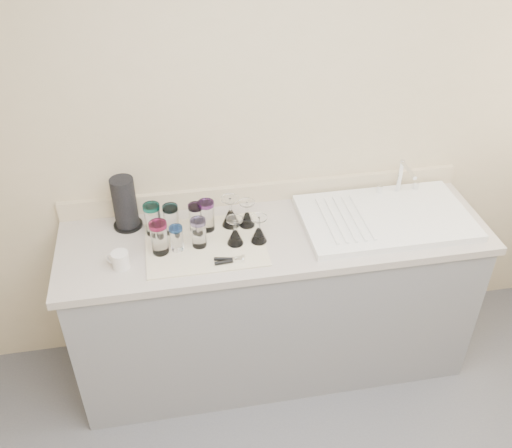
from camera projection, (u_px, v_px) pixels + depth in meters
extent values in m
cube|color=tan|center=(265.00, 138.00, 2.76)|extent=(3.50, 0.04, 2.50)
cube|color=slate|center=(274.00, 303.00, 3.01)|extent=(2.00, 0.60, 0.86)
cube|color=gray|center=(276.00, 236.00, 2.74)|extent=(2.06, 0.62, 0.04)
cube|color=white|center=(385.00, 218.00, 2.80)|extent=(0.82, 0.50, 0.03)
cylinder|color=silver|center=(400.00, 176.00, 2.92)|extent=(0.02, 0.02, 0.18)
cylinder|color=silver|center=(409.00, 170.00, 2.81)|extent=(0.02, 0.16, 0.02)
cylinder|color=silver|center=(380.00, 189.00, 2.94)|extent=(0.03, 0.03, 0.04)
cylinder|color=silver|center=(416.00, 185.00, 2.97)|extent=(0.03, 0.03, 0.04)
cube|color=white|center=(205.00, 244.00, 2.66)|extent=(0.55, 0.42, 0.01)
cylinder|color=white|center=(153.00, 221.00, 2.68)|extent=(0.07, 0.07, 0.14)
cylinder|color=#117F77|center=(151.00, 207.00, 2.63)|extent=(0.08, 0.08, 0.02)
cylinder|color=white|center=(171.00, 221.00, 2.69)|extent=(0.07, 0.07, 0.13)
cylinder|color=teal|center=(170.00, 208.00, 2.64)|extent=(0.07, 0.07, 0.02)
cylinder|color=white|center=(196.00, 219.00, 2.70)|extent=(0.07, 0.07, 0.12)
cylinder|color=#743795|center=(195.00, 207.00, 2.66)|extent=(0.07, 0.07, 0.02)
cylinder|color=white|center=(159.00, 239.00, 2.56)|extent=(0.08, 0.08, 0.14)
cylinder|color=#D12372|center=(158.00, 225.00, 2.51)|extent=(0.08, 0.08, 0.02)
cylinder|color=white|center=(177.00, 240.00, 2.59)|extent=(0.06, 0.06, 0.11)
cylinder|color=blue|center=(176.00, 229.00, 2.55)|extent=(0.06, 0.06, 0.02)
cylinder|color=white|center=(199.00, 234.00, 2.60)|extent=(0.07, 0.07, 0.12)
cylinder|color=#A592E8|center=(198.00, 222.00, 2.56)|extent=(0.07, 0.07, 0.02)
cylinder|color=white|center=(207.00, 217.00, 2.70)|extent=(0.07, 0.07, 0.13)
cylinder|color=purple|center=(206.00, 204.00, 2.66)|extent=(0.08, 0.08, 0.02)
cone|color=white|center=(231.00, 218.00, 2.75)|extent=(0.09, 0.09, 0.08)
cylinder|color=white|center=(230.00, 205.00, 2.70)|extent=(0.01, 0.01, 0.07)
cylinder|color=white|center=(230.00, 199.00, 2.68)|extent=(0.09, 0.09, 0.01)
cone|color=white|center=(247.00, 219.00, 2.75)|extent=(0.08, 0.08, 0.07)
cylinder|color=white|center=(247.00, 208.00, 2.71)|extent=(0.01, 0.01, 0.06)
cylinder|color=white|center=(247.00, 202.00, 2.69)|extent=(0.08, 0.08, 0.01)
cone|color=white|center=(235.00, 237.00, 2.63)|extent=(0.08, 0.08, 0.07)
cylinder|color=white|center=(235.00, 225.00, 2.59)|extent=(0.01, 0.01, 0.06)
cylinder|color=white|center=(235.00, 219.00, 2.57)|extent=(0.08, 0.08, 0.01)
cone|color=white|center=(259.00, 235.00, 2.65)|extent=(0.08, 0.08, 0.07)
cylinder|color=white|center=(259.00, 223.00, 2.61)|extent=(0.01, 0.01, 0.06)
cylinder|color=white|center=(259.00, 218.00, 2.59)|extent=(0.08, 0.08, 0.01)
cube|color=silver|center=(239.00, 260.00, 2.54)|extent=(0.05, 0.03, 0.02)
cylinder|color=black|center=(226.00, 262.00, 2.53)|extent=(0.11, 0.02, 0.02)
cylinder|color=black|center=(226.00, 259.00, 2.55)|extent=(0.11, 0.04, 0.02)
cylinder|color=silver|center=(121.00, 260.00, 2.50)|extent=(0.10, 0.10, 0.08)
torus|color=silver|center=(112.00, 259.00, 2.51)|extent=(0.06, 0.03, 0.06)
cylinder|color=black|center=(128.00, 225.00, 2.77)|extent=(0.14, 0.14, 0.01)
cylinder|color=black|center=(125.00, 202.00, 2.70)|extent=(0.11, 0.11, 0.25)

